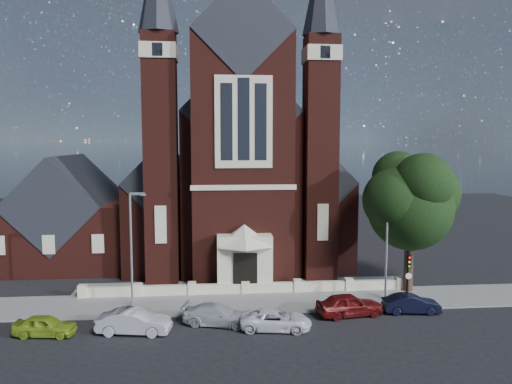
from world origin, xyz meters
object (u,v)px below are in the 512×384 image
street_lamp_right (388,239)px  car_navy (411,304)px  car_silver_b (218,315)px  car_lime_van (45,326)px  car_dark_red (349,305)px  car_silver_a (134,322)px  street_lamp_left (132,243)px  traffic_signal (408,272)px  church (235,173)px  street_tree (413,203)px  car_white_suv (276,320)px  parish_hall (69,221)px

street_lamp_right → car_navy: bearing=-73.2°
street_lamp_right → car_silver_b: (-12.24, -3.61, -3.96)m
car_lime_van → car_silver_b: size_ratio=0.82×
car_dark_red → car_silver_a: bearing=88.7°
car_silver_b → car_navy: size_ratio=1.16×
street_lamp_left → traffic_signal: 19.08m
car_navy → car_dark_red: bearing=97.3°
traffic_signal → car_silver_b: size_ratio=0.91×
car_silver_a → car_navy: 18.19m
car_lime_van → car_silver_b: 10.30m
church → car_silver_b: 23.88m
car_lime_van → car_navy: size_ratio=0.95×
street_lamp_right → car_silver_b: 13.36m
traffic_signal → church: bearing=118.2°
street_tree → car_silver_b: bearing=-160.2°
car_lime_van → street_lamp_right: bearing=-71.7°
car_silver_b → car_white_suv: size_ratio=1.01×
parish_hall → car_white_suv: parish_hall is taller
church → street_tree: size_ratio=3.26×
street_lamp_left → car_lime_van: 7.52m
parish_hall → car_lime_van: bearing=-79.0°
parish_hall → car_navy: size_ratio=3.19×
street_tree → car_white_suv: street_tree is taller
street_tree → traffic_signal: (-1.60, -3.28, -4.38)m
car_lime_van → car_white_suv: bearing=-84.0°
church → parish_hall: bearing=-162.8°
street_lamp_left → car_white_suv: bearing=-27.0°
church → street_tree: church is taller
parish_hall → street_lamp_right: bearing=-28.2°
church → car_dark_red: (6.55, -21.70, -7.43)m
car_white_suv → car_navy: 9.72m
street_lamp_left → car_silver_a: 6.06m
car_silver_b → car_silver_a: bearing=116.4°
traffic_signal → car_lime_van: bearing=-172.8°
street_lamp_right → car_silver_b: bearing=-163.6°
car_lime_van → car_navy: bearing=-78.4°
parish_hall → car_navy: 31.77m
car_silver_a → parish_hall: bearing=33.5°
street_lamp_right → car_silver_a: bearing=-165.1°
car_lime_van → car_silver_a: car_silver_a is taller
parish_hall → car_silver_a: 20.84m
car_silver_b → traffic_signal: bearing=-66.0°
street_tree → car_lime_van: size_ratio=2.93×
street_tree → traffic_signal: size_ratio=2.67×
church → street_lamp_left: 20.84m
car_silver_a → car_navy: (18.08, 2.00, -0.10)m
street_tree → car_dark_red: bearing=-143.5°
parish_hall → street_lamp_left: 16.18m
street_tree → car_dark_red: (-6.04, -4.47, -6.21)m
traffic_signal → car_white_suv: traffic_signal is taller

